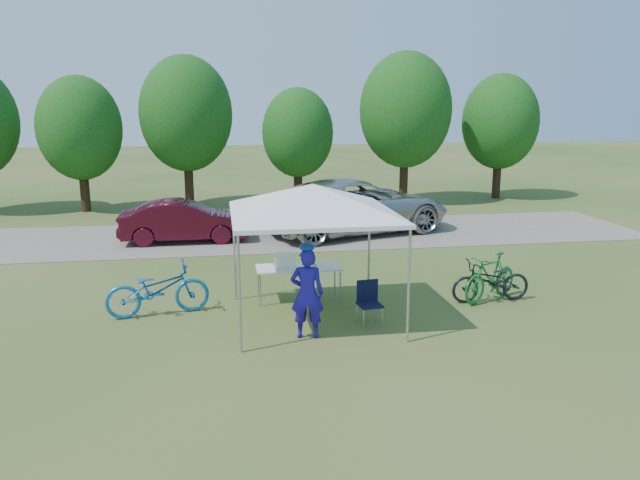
% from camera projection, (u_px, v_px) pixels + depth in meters
% --- Properties ---
extents(ground, '(100.00, 100.00, 0.00)m').
position_uv_depth(ground, '(313.00, 318.00, 12.56)').
color(ground, '#2D5119').
rests_on(ground, ground).
extents(gravel_strip, '(24.00, 5.00, 0.02)m').
position_uv_depth(gravel_strip, '(276.00, 235.00, 20.26)').
color(gravel_strip, gray).
rests_on(gravel_strip, ground).
extents(canopy, '(4.53, 4.53, 3.00)m').
position_uv_depth(canopy, '(313.00, 188.00, 11.98)').
color(canopy, '#A5A5AA').
rests_on(canopy, ground).
extents(treeline, '(24.89, 4.28, 6.30)m').
position_uv_depth(treeline, '(254.00, 119.00, 25.26)').
color(treeline, '#382314').
rests_on(treeline, ground).
extents(folding_table, '(1.83, 0.76, 0.75)m').
position_uv_depth(folding_table, '(299.00, 269.00, 13.59)').
color(folding_table, white).
rests_on(folding_table, ground).
extents(folding_chair, '(0.48, 0.50, 0.85)m').
position_uv_depth(folding_chair, '(369.00, 299.00, 12.20)').
color(folding_chair, black).
rests_on(folding_chair, ground).
extents(cooler, '(0.43, 0.29, 0.31)m').
position_uv_depth(cooler, '(285.00, 260.00, 13.50)').
color(cooler, white).
rests_on(cooler, folding_table).
extents(ice_cream_cup, '(0.07, 0.07, 0.05)m').
position_uv_depth(ice_cream_cup, '(315.00, 265.00, 13.58)').
color(ice_cream_cup, gold).
rests_on(ice_cream_cup, folding_table).
extents(cyclist, '(0.67, 0.50, 1.69)m').
position_uv_depth(cyclist, '(307.00, 294.00, 11.39)').
color(cyclist, '#1E139A').
rests_on(cyclist, ground).
extents(bike_blue, '(2.17, 1.12, 1.09)m').
position_uv_depth(bike_blue, '(158.00, 289.00, 12.67)').
color(bike_blue, '#1465B2').
rests_on(bike_blue, ground).
extents(bike_green, '(1.75, 1.29, 1.04)m').
position_uv_depth(bike_green, '(490.00, 277.00, 13.61)').
color(bike_green, '#1B7C2F').
rests_on(bike_green, ground).
extents(bike_dark, '(1.80, 0.68, 0.93)m').
position_uv_depth(bike_dark, '(491.00, 281.00, 13.51)').
color(bike_dark, black).
rests_on(bike_dark, ground).
extents(minivan, '(6.93, 4.68, 1.76)m').
position_uv_depth(minivan, '(355.00, 206.00, 20.54)').
color(minivan, '#B3B3AE').
rests_on(minivan, gravel_strip).
extents(sedan, '(3.90, 1.39, 1.28)m').
position_uv_depth(sedan, '(184.00, 221.00, 19.20)').
color(sedan, '#470B1B').
rests_on(sedan, gravel_strip).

